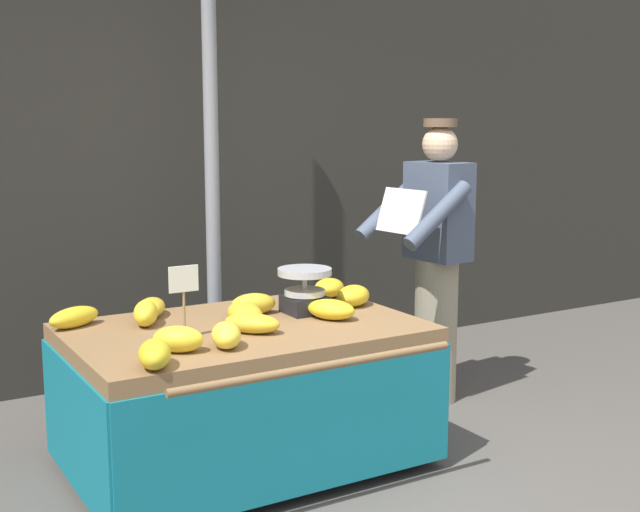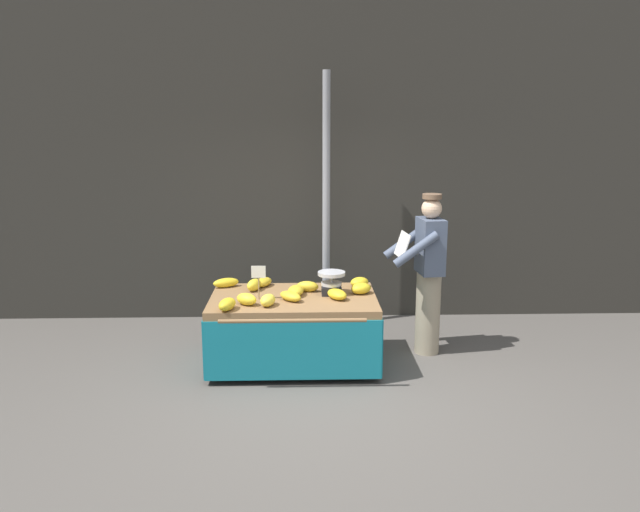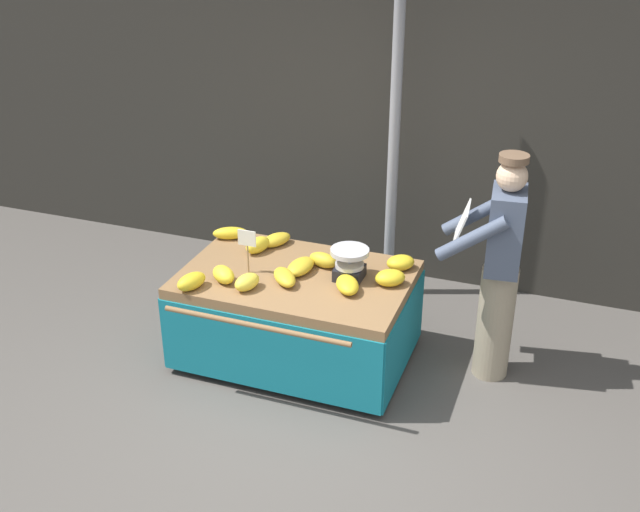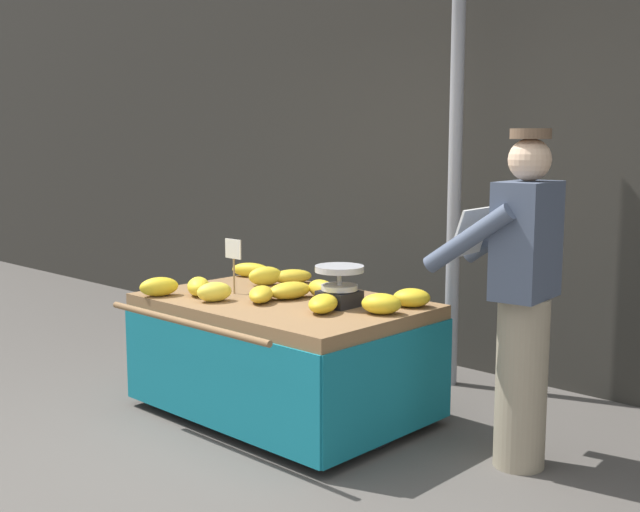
% 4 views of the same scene
% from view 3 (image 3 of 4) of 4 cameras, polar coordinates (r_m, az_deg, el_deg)
% --- Properties ---
extents(ground_plane, '(60.00, 60.00, 0.00)m').
position_cam_3_polar(ground_plane, '(5.29, -2.20, -13.26)').
color(ground_plane, '#514C47').
extents(back_wall, '(16.00, 0.24, 4.38)m').
position_cam_3_polar(back_wall, '(6.71, 6.41, 16.16)').
color(back_wall, '#2D2B26').
rests_on(back_wall, ground).
extents(street_pole, '(0.09, 0.09, 3.01)m').
position_cam_3_polar(street_pole, '(6.37, 5.48, 9.27)').
color(street_pole, gray).
rests_on(street_pole, ground).
extents(banana_cart, '(1.69, 1.30, 0.72)m').
position_cam_3_polar(banana_cart, '(5.79, -1.76, -3.04)').
color(banana_cart, olive).
rests_on(banana_cart, ground).
extents(weighing_scale, '(0.28, 0.28, 0.23)m').
position_cam_3_polar(weighing_scale, '(5.59, 2.18, -0.57)').
color(weighing_scale, black).
rests_on(weighing_scale, banana_cart).
extents(price_sign, '(0.14, 0.01, 0.34)m').
position_cam_3_polar(price_sign, '(5.64, -5.37, 1.02)').
color(price_sign, '#997A51').
rests_on(price_sign, banana_cart).
extents(banana_bunch_0, '(0.25, 0.30, 0.09)m').
position_cam_3_polar(banana_bunch_0, '(6.12, -3.24, 1.20)').
color(banana_bunch_0, gold).
rests_on(banana_bunch_0, banana_cart).
extents(banana_bunch_1, '(0.26, 0.30, 0.10)m').
position_cam_3_polar(banana_bunch_1, '(5.46, 2.02, -2.12)').
color(banana_bunch_1, gold).
rests_on(banana_bunch_1, banana_cart).
extents(banana_bunch_2, '(0.28, 0.30, 0.09)m').
position_cam_3_polar(banana_bunch_2, '(5.57, -2.61, -1.55)').
color(banana_bunch_2, gold).
rests_on(banana_bunch_2, banana_cart).
extents(banana_bunch_3, '(0.25, 0.17, 0.11)m').
position_cam_3_polar(banana_bunch_3, '(5.78, 0.23, -0.29)').
color(banana_bunch_3, gold).
rests_on(banana_bunch_3, banana_cart).
extents(banana_bunch_4, '(0.21, 0.27, 0.12)m').
position_cam_3_polar(banana_bunch_4, '(5.55, -9.41, -1.85)').
color(banana_bunch_4, gold).
rests_on(banana_bunch_4, banana_cart).
extents(banana_bunch_5, '(0.30, 0.22, 0.10)m').
position_cam_3_polar(banana_bunch_5, '(6.26, -6.59, 1.68)').
color(banana_bunch_5, gold).
rests_on(banana_bunch_5, banana_cart).
extents(banana_bunch_6, '(0.27, 0.26, 0.11)m').
position_cam_3_polar(banana_bunch_6, '(5.78, 5.93, -0.48)').
color(banana_bunch_6, gold).
rests_on(banana_bunch_6, banana_cart).
extents(banana_bunch_7, '(0.20, 0.31, 0.10)m').
position_cam_3_polar(banana_bunch_7, '(5.70, -1.43, -0.78)').
color(banana_bunch_7, gold).
rests_on(banana_bunch_7, banana_cart).
extents(banana_bunch_8, '(0.27, 0.25, 0.11)m').
position_cam_3_polar(banana_bunch_8, '(5.55, 5.16, -1.60)').
color(banana_bunch_8, gold).
rests_on(banana_bunch_8, banana_cart).
extents(banana_bunch_9, '(0.19, 0.26, 0.12)m').
position_cam_3_polar(banana_bunch_9, '(6.01, -4.58, 0.81)').
color(banana_bunch_9, yellow).
rests_on(banana_bunch_9, banana_cart).
extents(banana_bunch_10, '(0.19, 0.24, 0.12)m').
position_cam_3_polar(banana_bunch_10, '(5.50, -5.37, -1.91)').
color(banana_bunch_10, yellow).
rests_on(banana_bunch_10, banana_cart).
extents(banana_bunch_11, '(0.26, 0.24, 0.12)m').
position_cam_3_polar(banana_bunch_11, '(5.61, -7.09, -1.36)').
color(banana_bunch_11, yellow).
rests_on(banana_bunch_11, banana_cart).
extents(vendor_person, '(0.61, 0.56, 1.71)m').
position_cam_3_polar(vendor_person, '(5.58, 12.97, -0.90)').
color(vendor_person, gray).
rests_on(vendor_person, ground).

